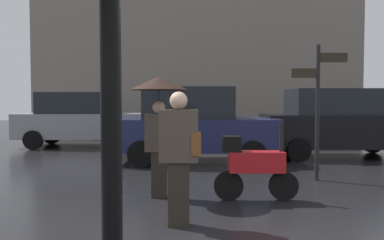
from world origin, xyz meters
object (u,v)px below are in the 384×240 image
at_px(pedestrian_with_umbrella, 157,103).
at_px(parked_car_left, 335,123).
at_px(parked_scooter, 252,165).
at_px(street_signpost, 316,98).
at_px(pedestrian_with_bag, 178,150).
at_px(parked_car_right, 192,124).
at_px(parked_car_distant, 81,119).

xyz_separation_m(pedestrian_with_umbrella, parked_car_left, (4.57, 4.68, -0.57)).
relative_size(parked_scooter, street_signpost, 0.50).
bearing_deg(pedestrian_with_bag, parked_car_right, 92.35).
xyz_separation_m(parked_scooter, parked_car_distant, (-4.71, 7.45, 0.39)).
xyz_separation_m(parked_car_left, street_signpost, (-1.59, -3.31, 0.66)).
height_order(pedestrian_with_bag, parked_scooter, pedestrian_with_bag).
height_order(pedestrian_with_umbrella, street_signpost, street_signpost).
distance_m(parked_car_left, parked_car_right, 4.07).
bearing_deg(parked_car_left, street_signpost, -129.44).
distance_m(pedestrian_with_umbrella, street_signpost, 3.28).
distance_m(parked_scooter, parked_car_right, 4.15).
xyz_separation_m(pedestrian_with_bag, parked_car_left, (4.19, 6.15, 0.01)).
height_order(parked_car_distant, street_signpost, street_signpost).
height_order(parked_scooter, street_signpost, street_signpost).
xyz_separation_m(parked_car_right, parked_car_distant, (-3.80, 3.42, -0.02)).
relative_size(parked_scooter, parked_car_distant, 0.30).
bearing_deg(parked_car_right, pedestrian_with_umbrella, -81.84).
height_order(pedestrian_with_umbrella, parked_car_distant, pedestrian_with_umbrella).
xyz_separation_m(pedestrian_with_umbrella, parked_car_distant, (-3.22, 7.24, -0.59)).
bearing_deg(parked_car_distant, street_signpost, -33.72).
bearing_deg(street_signpost, parked_car_left, 64.37).
bearing_deg(street_signpost, parked_scooter, -133.41).
bearing_deg(parked_scooter, pedestrian_with_bag, -115.45).
xyz_separation_m(parked_scooter, parked_car_left, (3.08, 4.88, 0.40)).
bearing_deg(pedestrian_with_bag, parked_car_distant, 116.94).
relative_size(pedestrian_with_bag, parked_car_right, 0.41).
bearing_deg(pedestrian_with_umbrella, street_signpost, -120.16).
bearing_deg(parked_scooter, pedestrian_with_umbrella, -172.27).
bearing_deg(pedestrian_with_umbrella, parked_car_left, -99.17).
relative_size(pedestrian_with_umbrella, street_signpost, 0.73).
bearing_deg(parked_car_right, pedestrian_with_bag, -75.36).
bearing_deg(pedestrian_with_umbrella, parked_scooter, -152.78).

